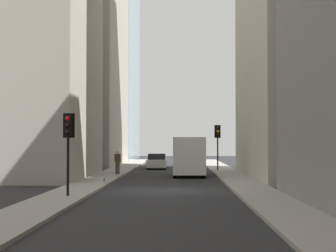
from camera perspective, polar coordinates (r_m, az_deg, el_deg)
name	(u,v)px	position (r m, az deg, el deg)	size (l,w,h in m)	color
ground_plane	(166,191)	(27.78, -0.26, -6.91)	(135.00, 135.00, 0.00)	#262628
sidewalk_right	(79,189)	(28.26, -9.49, -6.65)	(90.00, 2.20, 0.14)	gray
sidewalk_left	(253,190)	(28.02, 9.04, -6.70)	(90.00, 2.20, 0.14)	gray
building_right_far	(74,48)	(58.68, -10.00, 8.16)	(17.40, 10.50, 25.05)	#A8A091
delivery_truck	(189,156)	(39.58, 2.22, -3.23)	(6.46, 2.25, 2.84)	silver
sedan_white	(157,162)	(50.07, -1.19, -3.82)	(4.30, 1.78, 1.42)	silver
traffic_light_foreground	(68,135)	(24.12, -10.59, -0.95)	(0.43, 0.52, 3.66)	black
traffic_light_midblock	(218,137)	(45.74, 5.31, -1.16)	(0.43, 0.52, 3.82)	black
pedestrian	(118,161)	(39.88, -5.40, -3.73)	(0.26, 0.44, 1.76)	#473D33
discarded_bottle	(104,180)	(32.26, -6.81, -5.73)	(0.07, 0.07, 0.27)	#236033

